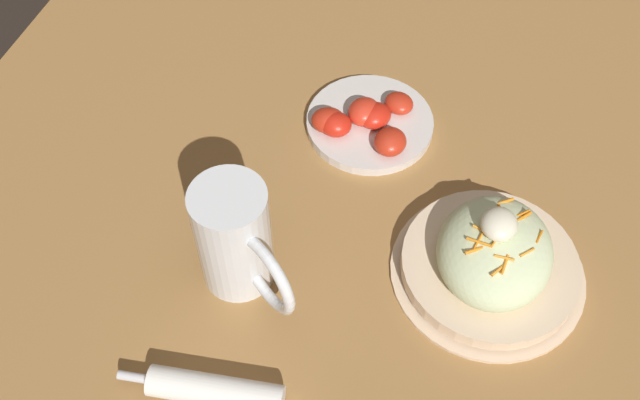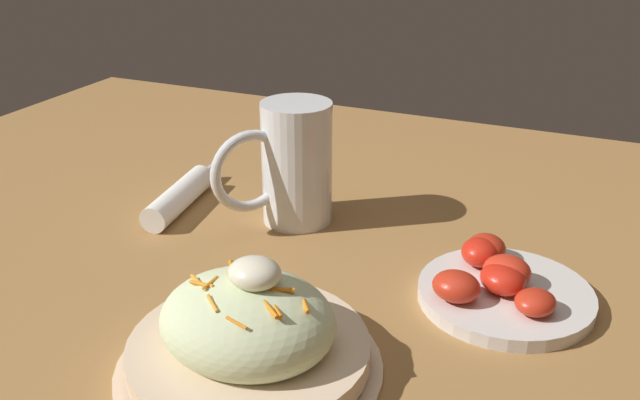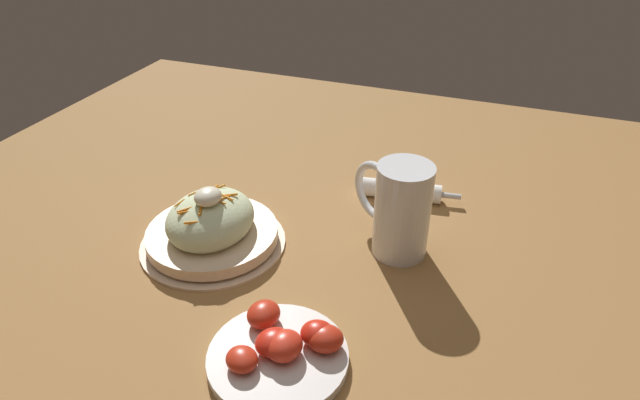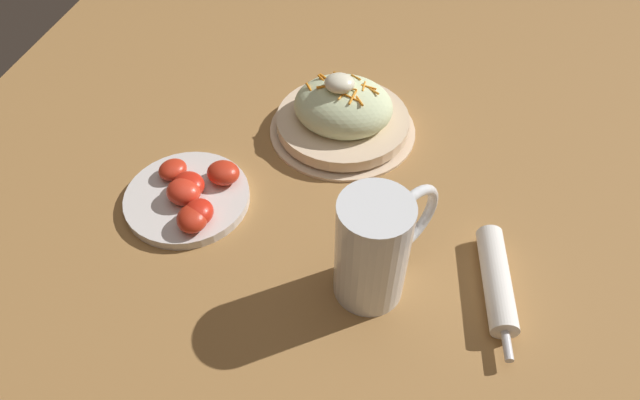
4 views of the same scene
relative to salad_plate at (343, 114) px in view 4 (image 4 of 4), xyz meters
The scene contains 5 objects.
ground_plane 0.11m from the salad_plate, 136.60° to the left, with size 1.43×1.43×0.00m, color #9E703D.
salad_plate is the anchor object (origin of this frame).
beer_mug 0.31m from the salad_plate, 107.86° to the left, with size 0.12×0.14×0.16m.
napkin_roll 0.36m from the salad_plate, 133.88° to the left, with size 0.06×0.19×0.03m.
tomato_plate 0.28m from the salad_plate, 48.30° to the left, with size 0.18×0.18×0.05m.
Camera 4 is at (-0.04, 0.62, 0.61)m, focal length 31.21 mm.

